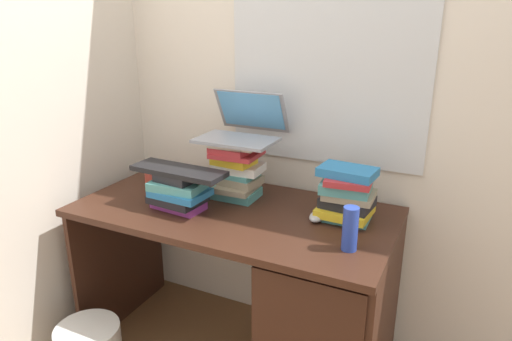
{
  "coord_description": "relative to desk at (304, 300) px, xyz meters",
  "views": [
    {
      "loc": [
        0.88,
        -1.61,
        1.56
      ],
      "look_at": [
        0.09,
        0.03,
        0.94
      ],
      "focal_mm": 32.19,
      "sensor_mm": 36.0,
      "label": 1
    }
  ],
  "objects": [
    {
      "name": "computer_mouse",
      "position": [
        0.02,
        0.07,
        0.36
      ],
      "size": [
        0.06,
        0.1,
        0.04
      ],
      "primitive_type": "ellipsoid",
      "color": "#A5A8AD",
      "rests_on": "desk"
    },
    {
      "name": "desk",
      "position": [
        0.0,
        0.0,
        0.0
      ],
      "size": [
        1.37,
        0.69,
        0.76
      ],
      "color": "#381E14",
      "rests_on": "ground"
    },
    {
      "name": "book_stack_side",
      "position": [
        0.12,
        0.13,
        0.46
      ],
      "size": [
        0.23,
        0.21,
        0.22
      ],
      "color": "teal",
      "rests_on": "desk"
    },
    {
      "name": "water_bottle",
      "position": [
        0.2,
        -0.11,
        0.43
      ],
      "size": [
        0.06,
        0.06,
        0.16
      ],
      "primitive_type": "cylinder",
      "color": "#263FA5",
      "rests_on": "desk"
    },
    {
      "name": "laptop",
      "position": [
        -0.4,
        0.21,
        0.66
      ],
      "size": [
        0.35,
        0.32,
        0.21
      ],
      "color": "gray",
      "rests_on": "book_stack_tall"
    },
    {
      "name": "mug",
      "position": [
        -0.84,
        0.11,
        0.39
      ],
      "size": [
        0.11,
        0.08,
        0.09
      ],
      "color": "#B23F33",
      "rests_on": "desk"
    },
    {
      "name": "keyboard",
      "position": [
        -0.56,
        -0.07,
        0.52
      ],
      "size": [
        0.43,
        0.16,
        0.02
      ],
      "primitive_type": "cube",
      "rotation": [
        0.0,
        0.0,
        -0.04
      ],
      "color": "black",
      "rests_on": "book_stack_keyboard_riser"
    },
    {
      "name": "wall_back",
      "position": [
        -0.35,
        0.42,
        0.89
      ],
      "size": [
        6.0,
        0.06,
        2.6
      ],
      "color": "silver",
      "rests_on": "ground"
    },
    {
      "name": "wall_left",
      "position": [
        -1.15,
        0.03,
        0.89
      ],
      "size": [
        0.05,
        6.0,
        2.6
      ],
      "primitive_type": "cube",
      "color": "beige",
      "rests_on": "ground"
    },
    {
      "name": "book_stack_tall",
      "position": [
        -0.4,
        0.15,
        0.48
      ],
      "size": [
        0.23,
        0.2,
        0.27
      ],
      "color": "teal",
      "rests_on": "desk"
    },
    {
      "name": "book_stack_keyboard_riser",
      "position": [
        -0.56,
        -0.07,
        0.42
      ],
      "size": [
        0.26,
        0.21,
        0.16
      ],
      "color": "#8C338C",
      "rests_on": "desk"
    }
  ]
}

